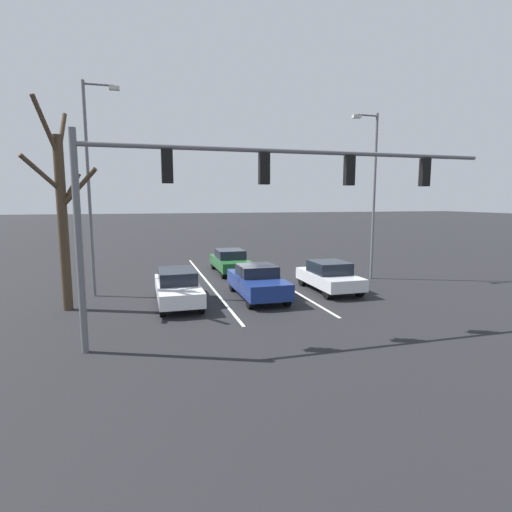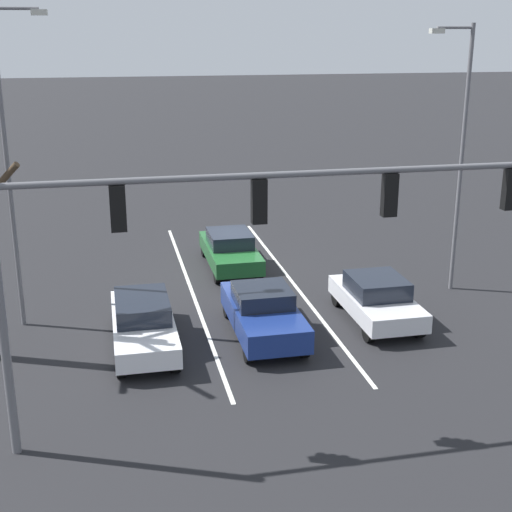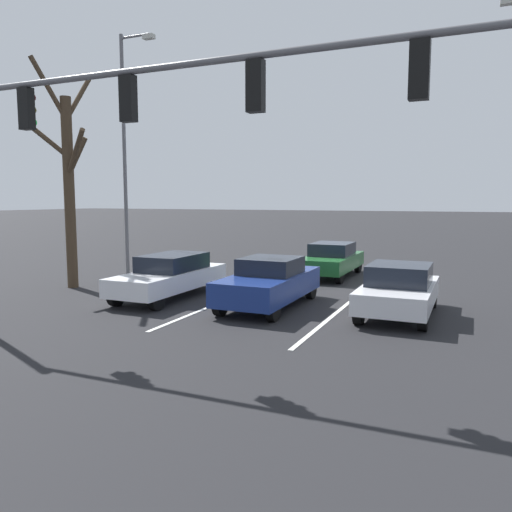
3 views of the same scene
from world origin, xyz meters
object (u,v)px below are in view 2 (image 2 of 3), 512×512
Objects in this scene: traffic_signal_gantry at (233,224)px; street_lamp_right_shoulder at (11,154)px; street_lamp_left_shoulder at (459,146)px; car_silver_leftlane_front at (376,298)px; car_white_rightlane_front at (143,322)px; car_navy_midlane_front at (263,312)px; car_darkgreen_midlane_second at (230,249)px.

traffic_signal_gantry is 1.41× the size of street_lamp_right_shoulder.
street_lamp_left_shoulder is (-8.99, -7.43, 0.20)m from traffic_signal_gantry.
street_lamp_right_shoulder is at bearing -10.53° from car_silver_leftlane_front.
street_lamp_left_shoulder is at bearing -179.21° from street_lamp_right_shoulder.
car_silver_leftlane_front is at bearing -177.31° from car_white_rightlane_front.
traffic_signal_gantry is at bearing 70.12° from car_navy_midlane_front.
car_silver_leftlane_front is at bearing -174.09° from car_navy_midlane_front.
car_navy_midlane_front is 0.49× the size of street_lamp_left_shoulder.
car_silver_leftlane_front is 0.45× the size of street_lamp_left_shoulder.
car_white_rightlane_front is at bearing 60.19° from car_darkgreen_midlane_second.
car_white_rightlane_front is at bearing 145.82° from street_lamp_right_shoulder.
car_silver_leftlane_front is at bearing 120.16° from car_darkgreen_midlane_second.
car_navy_midlane_front is at bearing 88.52° from car_darkgreen_midlane_second.
car_navy_midlane_front is at bearing 5.91° from car_silver_leftlane_front.
car_white_rightlane_front is 11.84m from street_lamp_left_shoulder.
street_lamp_right_shoulder is 1.05× the size of street_lamp_left_shoulder.
street_lamp_left_shoulder is (-14.15, -0.20, -0.26)m from street_lamp_right_shoulder.
car_darkgreen_midlane_second is at bearing -91.48° from car_navy_midlane_front.
car_silver_leftlane_front is 0.92× the size of car_navy_midlane_front.
car_navy_midlane_front is 6.48m from car_darkgreen_midlane_second.
street_lamp_right_shoulder reaches higher than car_navy_midlane_front.
street_lamp_left_shoulder is at bearing -166.84° from car_white_rightlane_front.
car_silver_leftlane_front is at bearing -136.12° from traffic_signal_gantry.
street_lamp_left_shoulder reaches higher than traffic_signal_gantry.
street_lamp_left_shoulder is (-3.52, -2.17, 4.30)m from car_silver_leftlane_front.
car_darkgreen_midlane_second is at bearing -119.81° from car_white_rightlane_front.
car_darkgreen_midlane_second is at bearing -99.65° from traffic_signal_gantry.
car_navy_midlane_front reaches higher than car_white_rightlane_front.
traffic_signal_gantry is (1.93, 11.35, 4.10)m from car_darkgreen_midlane_second.
car_darkgreen_midlane_second is 9.15m from street_lamp_left_shoulder.
street_lamp_right_shoulder reaches higher than traffic_signal_gantry.
car_white_rightlane_front is 3.52m from car_navy_midlane_front.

